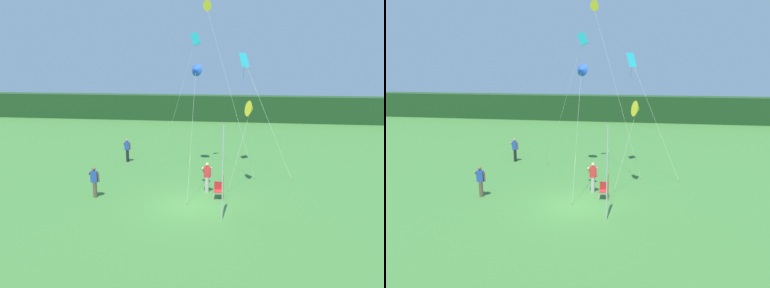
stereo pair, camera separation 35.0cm
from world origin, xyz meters
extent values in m
plane|color=#3D7533|center=(0.00, 0.00, 0.00)|extent=(120.00, 120.00, 0.00)
cube|color=#1E421E|center=(0.00, 27.57, 1.58)|extent=(80.00, 2.40, 3.17)
cylinder|color=#B7B7BC|center=(1.70, -1.53, 2.23)|extent=(0.06, 0.06, 4.46)
cube|color=orange|center=(1.70, -1.02, 1.40)|extent=(0.02, 0.97, 1.19)
cube|color=white|center=(1.70, -1.20, 2.59)|extent=(0.02, 0.60, 1.19)
cube|color=green|center=(1.70, -1.39, 3.78)|extent=(0.02, 0.23, 1.19)
cylinder|color=#B7B2A3|center=(0.68, 1.94, 0.45)|extent=(0.22, 0.22, 0.90)
cube|color=red|center=(0.68, 1.94, 1.21)|extent=(0.36, 0.20, 0.61)
sphere|color=tan|center=(0.68, 1.94, 1.63)|extent=(0.20, 0.20, 0.20)
cylinder|color=tan|center=(0.45, 2.01, 1.29)|extent=(0.09, 0.48, 0.42)
cylinder|color=tan|center=(0.91, 1.95, 1.19)|extent=(0.09, 0.14, 0.56)
cylinder|color=brown|center=(-5.27, 0.40, 0.43)|extent=(0.22, 0.22, 0.86)
cube|color=#284CA8|center=(-5.27, 0.40, 1.17)|extent=(0.36, 0.20, 0.62)
sphere|color=brown|center=(-5.27, 0.40, 1.60)|extent=(0.20, 0.20, 0.20)
cylinder|color=brown|center=(-5.50, 0.46, 1.26)|extent=(0.09, 0.48, 0.42)
cylinder|color=brown|center=(-5.04, 0.41, 1.16)|extent=(0.09, 0.14, 0.56)
cylinder|color=black|center=(-5.72, 7.48, 0.46)|extent=(0.22, 0.22, 0.91)
cube|color=#284CA8|center=(-5.72, 7.48, 1.21)|extent=(0.36, 0.20, 0.59)
sphere|color=#A37556|center=(-5.72, 7.48, 1.63)|extent=(0.20, 0.20, 0.20)
cylinder|color=#A37556|center=(-5.95, 7.54, 1.28)|extent=(0.09, 0.48, 0.42)
cylinder|color=#A37556|center=(-5.49, 7.48, 1.18)|extent=(0.09, 0.14, 0.56)
cylinder|color=#BCBCC1|center=(1.13, 0.82, 0.21)|extent=(0.03, 0.03, 0.42)
cylinder|color=#BCBCC1|center=(1.61, 0.82, 0.21)|extent=(0.03, 0.03, 0.42)
cylinder|color=#BCBCC1|center=(1.13, 1.30, 0.21)|extent=(0.03, 0.03, 0.42)
cylinder|color=#BCBCC1|center=(1.61, 1.30, 0.21)|extent=(0.03, 0.03, 0.42)
cube|color=#B22323|center=(1.37, 1.06, 0.43)|extent=(0.48, 0.48, 0.03)
cube|color=#B22323|center=(1.37, 1.30, 0.67)|extent=(0.48, 0.03, 0.44)
cylinder|color=brown|center=(-0.17, 0.02, 0.04)|extent=(0.03, 0.03, 0.08)
cylinder|color=silver|center=(-0.02, 0.55, 3.40)|extent=(0.32, 1.08, 6.80)
cone|color=blue|center=(0.14, 1.08, 6.79)|extent=(0.71, 0.59, 0.66)
cylinder|color=brown|center=(-3.15, 7.01, 0.04)|extent=(0.03, 0.03, 0.08)
cylinder|color=silver|center=(-1.84, 6.63, 4.31)|extent=(2.64, 0.78, 8.62)
cube|color=#23B2C6|center=(-0.52, 6.25, 8.61)|extent=(0.76, 0.54, 0.86)
cylinder|color=brown|center=(5.74, 4.66, 0.04)|extent=(0.03, 0.03, 0.08)
cylinder|color=silver|center=(4.16, 5.83, 3.66)|extent=(3.19, 2.34, 7.32)
cube|color=#23B2C6|center=(2.57, 6.99, 7.31)|extent=(0.74, 0.76, 0.91)
cylinder|color=#23B2C6|center=(2.57, 6.99, 6.48)|extent=(0.02, 0.02, 0.70)
cylinder|color=brown|center=(1.85, 2.28, 0.04)|extent=(0.03, 0.03, 0.08)
cylinder|color=silver|center=(2.42, 2.78, 2.30)|extent=(1.15, 1.00, 4.60)
cone|color=yellow|center=(2.99, 3.27, 4.60)|extent=(0.77, 1.00, 0.93)
cylinder|color=brown|center=(3.42, 4.70, 0.04)|extent=(0.03, 0.03, 0.08)
cylinder|color=silver|center=(1.77, 5.59, 5.30)|extent=(3.33, 1.81, 10.61)
cone|color=yellow|center=(0.11, 6.49, 10.60)|extent=(0.65, 0.64, 0.66)
camera|label=1|loc=(2.34, -16.70, 7.11)|focal=32.87mm
camera|label=2|loc=(2.69, -16.65, 7.11)|focal=32.87mm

